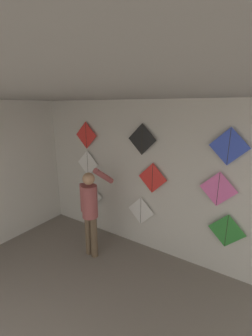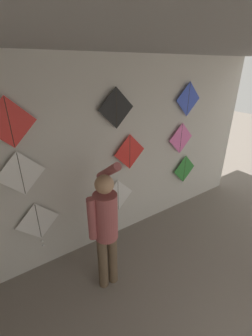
# 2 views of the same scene
# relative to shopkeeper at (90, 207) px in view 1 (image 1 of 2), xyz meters

# --- Properties ---
(back_panel) EXTENTS (5.70, 0.06, 2.80)m
(back_panel) POSITION_rel_shopkeeper_xyz_m (0.70, 0.81, 0.44)
(back_panel) COLOR beige
(back_panel) RESTS_ON ground
(ceiling_slab) EXTENTS (5.70, 4.86, 0.04)m
(ceiling_slab) POSITION_rel_shopkeeper_xyz_m (0.70, -1.25, 1.86)
(ceiling_slab) COLOR gray
(shopkeeper) EXTENTS (0.43, 0.58, 1.71)m
(shopkeeper) POSITION_rel_shopkeeper_xyz_m (0.00, 0.00, 0.00)
(shopkeeper) COLOR brown
(shopkeeper) RESTS_ON ground
(kite_0) EXTENTS (0.55, 0.04, 0.69)m
(kite_0) POSITION_rel_shopkeeper_xyz_m (-0.61, 0.72, -0.18)
(kite_0) COLOR white
(kite_1) EXTENTS (0.55, 0.01, 0.55)m
(kite_1) POSITION_rel_shopkeeper_xyz_m (0.62, 0.72, -0.20)
(kite_1) COLOR white
(kite_2) EXTENTS (0.55, 0.01, 0.55)m
(kite_2) POSITION_rel_shopkeeper_xyz_m (2.14, 0.72, -0.13)
(kite_2) COLOR #338C38
(kite_3) EXTENTS (0.55, 0.01, 0.55)m
(kite_3) POSITION_rel_shopkeeper_xyz_m (-0.69, 0.72, 0.55)
(kite_3) COLOR white
(kite_4) EXTENTS (0.55, 0.01, 0.55)m
(kite_4) POSITION_rel_shopkeeper_xyz_m (0.84, 0.72, 0.50)
(kite_4) COLOR red
(kite_5) EXTENTS (0.55, 0.01, 0.55)m
(kite_5) POSITION_rel_shopkeeper_xyz_m (1.95, 0.72, 0.52)
(kite_5) COLOR pink
(kite_6) EXTENTS (0.55, 0.01, 0.55)m
(kite_6) POSITION_rel_shopkeeper_xyz_m (-0.69, 0.72, 1.15)
(kite_6) COLOR red
(kite_7) EXTENTS (0.55, 0.01, 0.55)m
(kite_7) POSITION_rel_shopkeeper_xyz_m (0.62, 0.72, 1.17)
(kite_7) COLOR black
(kite_8) EXTENTS (0.55, 0.01, 0.55)m
(kite_8) POSITION_rel_shopkeeper_xyz_m (2.02, 0.72, 1.18)
(kite_8) COLOR blue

